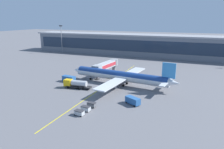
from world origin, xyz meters
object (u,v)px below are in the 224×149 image
Objects in this scene: fuel_tanker at (76,84)px; lavatory_truck at (69,78)px; crew_van at (133,100)px; baggage_cart_0 at (79,113)px; baggage_cart_1 at (86,108)px; baggage_cart_2 at (92,105)px; main_airliner at (121,76)px.

lavatory_truck is at bearing 139.94° from fuel_tanker.
baggage_cart_0 is at bearing -131.10° from crew_van.
baggage_cart_1 is 1.00× the size of baggage_cart_2.
main_airliner is 30.97m from baggage_cart_0.
main_airliner is 8.69× the size of crew_van.
fuel_tanker is at bearing 124.27° from baggage_cart_0.
fuel_tanker is 24.30m from baggage_cart_0.
crew_van is 1.95× the size of baggage_cart_1.
fuel_tanker is 26.10m from crew_van.
baggage_cart_1 is (0.24, 3.19, 0.00)m from baggage_cart_0.
main_airliner is 7.75× the size of lavatory_truck.
lavatory_truck reaches higher than baggage_cart_2.
main_airliner reaches higher than crew_van.
lavatory_truck reaches higher than baggage_cart_1.
main_airliner reaches higher than baggage_cart_2.
baggage_cart_1 is (13.92, -16.88, -0.96)m from fuel_tanker.
fuel_tanker is at bearing -143.28° from main_airliner.
baggage_cart_0 is at bearing -55.73° from fuel_tanker.
main_airliner is at bearing 88.98° from baggage_cart_1.
main_airliner is 16.99× the size of baggage_cart_0.
main_airliner is 16.99× the size of baggage_cart_2.
baggage_cart_1 is at bearing -91.02° from main_airliner.
main_airliner is 4.26× the size of fuel_tanker.
lavatory_truck is 33.85m from baggage_cart_0.
main_airliner reaches higher than fuel_tanker.
main_airliner reaches higher than baggage_cart_1.
main_airliner reaches higher than baggage_cart_0.
main_airliner is 20.80m from crew_van.
baggage_cart_2 is (14.16, -13.69, -0.96)m from fuel_tanker.
main_airliner is at bearing 89.42° from baggage_cart_2.
crew_van is 1.95× the size of baggage_cart_2.
crew_van is at bearing 31.71° from baggage_cart_2.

